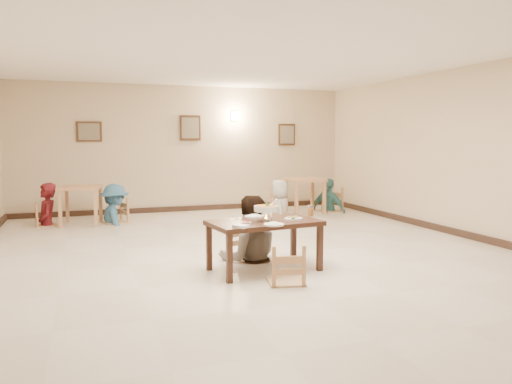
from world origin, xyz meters
name	(u,v)px	position (x,y,z in m)	size (l,w,h in m)	color
floor	(253,256)	(0.00, 0.00, 0.00)	(10.00, 10.00, 0.00)	beige
ceiling	(253,50)	(0.00, 0.00, 3.00)	(10.00, 10.00, 0.00)	white
wall_back	(186,149)	(0.00, 5.00, 1.50)	(10.00, 10.00, 0.00)	beige
wall_right	(473,153)	(4.00, 0.00, 1.50)	(10.00, 10.00, 0.00)	beige
baseboard_back	(187,208)	(0.00, 4.97, 0.06)	(8.00, 0.06, 0.12)	#332018
baseboard_right	(468,235)	(3.97, 0.00, 0.06)	(0.06, 10.00, 0.12)	#332018
picture_a	(89,132)	(-2.20, 4.96, 1.90)	(0.55, 0.04, 0.45)	#3E2514
picture_b	(190,128)	(0.10, 4.96, 2.00)	(0.50, 0.04, 0.60)	#3E2514
picture_c	(287,135)	(2.60, 4.96, 1.85)	(0.45, 0.04, 0.55)	#3E2514
wall_sconce	(234,116)	(1.20, 4.96, 2.30)	(0.16, 0.05, 0.22)	#FFD88C
main_table	(264,227)	(-0.13, -0.84, 0.58)	(1.51, 0.97, 0.66)	#3E2218
chair_far	(246,227)	(-0.15, -0.10, 0.46)	(0.44, 0.44, 0.93)	tan
chair_near	(286,246)	(-0.08, -1.47, 0.46)	(0.43, 0.43, 0.91)	tan
main_diner	(249,195)	(-0.12, -0.19, 0.93)	(0.90, 0.70, 1.86)	gray
curry_warmer	(266,209)	(-0.12, -0.89, 0.83)	(0.35, 0.31, 0.28)	silver
rice_plate_far	(254,216)	(-0.16, -0.52, 0.68)	(0.28, 0.28, 0.06)	white
rice_plate_near	(274,224)	(-0.14, -1.21, 0.68)	(0.26, 0.26, 0.06)	white
fried_plate	(293,218)	(0.27, -0.88, 0.68)	(0.25, 0.25, 0.05)	white
chili_dish	(247,222)	(-0.42, -0.96, 0.68)	(0.12, 0.12, 0.03)	white
napkin_cutlery	(241,226)	(-0.57, -1.22, 0.68)	(0.24, 0.28, 0.03)	white
drink_glass	(310,211)	(0.60, -0.71, 0.74)	(0.08, 0.08, 0.16)	white
bg_table_left	(81,193)	(-2.42, 3.73, 0.65)	(0.91, 0.91, 0.79)	tan
bg_table_right	(305,184)	(2.59, 3.81, 0.67)	(0.84, 0.84, 0.81)	tan
bg_chair_ll	(46,204)	(-3.07, 3.81, 0.43)	(0.41, 0.41, 0.87)	tan
bg_chair_lr	(114,200)	(-1.77, 3.72, 0.49)	(0.46, 0.46, 0.98)	tan
bg_chair_rl	(280,195)	(1.97, 3.85, 0.44)	(0.41, 0.41, 0.88)	tan
bg_chair_rr	(329,189)	(3.21, 3.77, 0.54)	(0.51, 0.51, 1.09)	tan
bg_diner_a	(45,183)	(-3.07, 3.81, 0.86)	(0.63, 0.41, 1.72)	maroon
bg_diner_b	(114,184)	(-1.77, 3.72, 0.81)	(1.05, 0.60, 1.63)	teal
bg_diner_c	(280,180)	(1.97, 3.85, 0.79)	(0.77, 0.50, 1.58)	silver
bg_diner_d	(329,178)	(3.21, 3.77, 0.80)	(0.94, 0.39, 1.60)	teal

